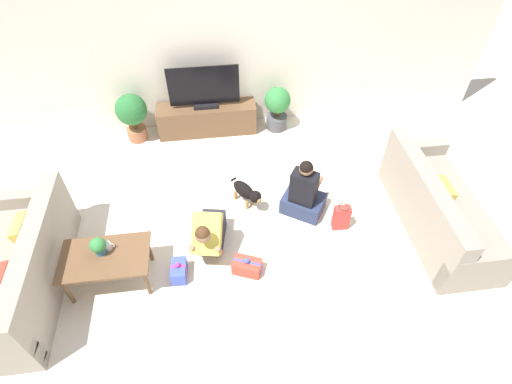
{
  "coord_description": "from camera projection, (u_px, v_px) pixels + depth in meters",
  "views": [
    {
      "loc": [
        -0.23,
        -2.97,
        4.02
      ],
      "look_at": [
        0.21,
        0.44,
        0.45
      ],
      "focal_mm": 28.0,
      "sensor_mm": 36.0,
      "label": 1
    }
  ],
  "objects": [
    {
      "name": "potted_plant_back_right",
      "position": [
        277.0,
        106.0,
        6.32
      ],
      "size": [
        0.41,
        0.41,
        0.73
      ],
      "color": "#4C4C51",
      "rests_on": "ground_plane"
    },
    {
      "name": "gift_box_b",
      "position": [
        179.0,
        271.0,
        4.57
      ],
      "size": [
        0.18,
        0.29,
        0.25
      ],
      "rotation": [
        0.0,
        0.0,
        -0.07
      ],
      "color": "#3D51BC",
      "rests_on": "ground_plane"
    },
    {
      "name": "gift_bag_a",
      "position": [
        341.0,
        217.0,
        5.01
      ],
      "size": [
        0.2,
        0.13,
        0.39
      ],
      "rotation": [
        0.0,
        0.0,
        -0.03
      ],
      "color": "red",
      "rests_on": "ground_plane"
    },
    {
      "name": "person_kneeling",
      "position": [
        209.0,
        232.0,
        4.67
      ],
      "size": [
        0.45,
        0.8,
        0.75
      ],
      "rotation": [
        0.0,
        0.0,
        -0.19
      ],
      "color": "#23232D",
      "rests_on": "ground_plane"
    },
    {
      "name": "tabletop_plant",
      "position": [
        98.0,
        246.0,
        4.22
      ],
      "size": [
        0.17,
        0.17,
        0.22
      ],
      "color": "#336B84",
      "rests_on": "coffee_table"
    },
    {
      "name": "potted_plant_back_left",
      "position": [
        132.0,
        113.0,
        6.07
      ],
      "size": [
        0.47,
        0.47,
        0.79
      ],
      "color": "#A36042",
      "rests_on": "ground_plane"
    },
    {
      "name": "person_sitting",
      "position": [
        304.0,
        194.0,
        5.12
      ],
      "size": [
        0.65,
        0.62,
        0.9
      ],
      "rotation": [
        0.0,
        0.0,
        2.57
      ],
      "color": "#283351",
      "rests_on": "ground_plane"
    },
    {
      "name": "ground_plane",
      "position": [
        244.0,
        244.0,
        4.95
      ],
      "size": [
        16.0,
        16.0,
        0.0
      ],
      "primitive_type": "plane",
      "color": "beige"
    },
    {
      "name": "tv_console",
      "position": [
        207.0,
        119.0,
        6.38
      ],
      "size": [
        1.54,
        0.4,
        0.48
      ],
      "color": "brown",
      "rests_on": "ground_plane"
    },
    {
      "name": "coffee_table",
      "position": [
        105.0,
        259.0,
        4.31
      ],
      "size": [
        0.95,
        0.58,
        0.46
      ],
      "color": "brown",
      "rests_on": "ground_plane"
    },
    {
      "name": "sofa_left",
      "position": [
        23.0,
        272.0,
        4.32
      ],
      "size": [
        0.82,
        1.98,
        0.85
      ],
      "rotation": [
        0.0,
        0.0,
        -1.57
      ],
      "color": "gray",
      "rests_on": "ground_plane"
    },
    {
      "name": "sofa_right",
      "position": [
        438.0,
        209.0,
        4.96
      ],
      "size": [
        0.82,
        1.98,
        0.85
      ],
      "rotation": [
        0.0,
        0.0,
        1.57
      ],
      "color": "gray",
      "rests_on": "ground_plane"
    },
    {
      "name": "gift_box_a",
      "position": [
        247.0,
        266.0,
        4.62
      ],
      "size": [
        0.37,
        0.3,
        0.24
      ],
      "rotation": [
        0.0,
        0.0,
        -0.39
      ],
      "color": "red",
      "rests_on": "ground_plane"
    },
    {
      "name": "tv",
      "position": [
        204.0,
        89.0,
        5.99
      ],
      "size": [
        1.07,
        0.2,
        0.67
      ],
      "color": "black",
      "rests_on": "tv_console"
    },
    {
      "name": "mug",
      "position": [
        108.0,
        246.0,
        4.32
      ],
      "size": [
        0.12,
        0.08,
        0.09
      ],
      "color": "silver",
      "rests_on": "coffee_table"
    },
    {
      "name": "dog",
      "position": [
        247.0,
        192.0,
        5.26
      ],
      "size": [
        0.39,
        0.51,
        0.36
      ],
      "rotation": [
        0.0,
        0.0,
        0.6
      ],
      "color": "black",
      "rests_on": "ground_plane"
    },
    {
      "name": "wall_back",
      "position": [
        222.0,
        46.0,
        5.83
      ],
      "size": [
        8.4,
        0.06,
        2.6
      ],
      "color": "silver",
      "rests_on": "ground_plane"
    }
  ]
}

